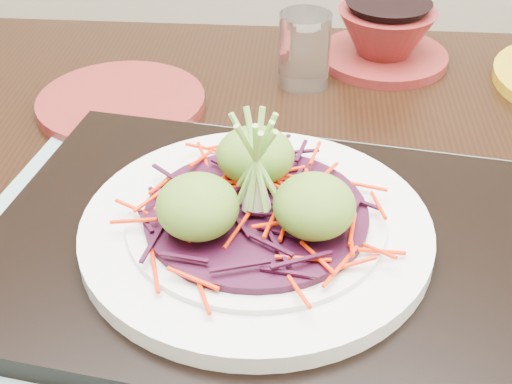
{
  "coord_description": "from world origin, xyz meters",
  "views": [
    {
      "loc": [
        0.02,
        -0.63,
        1.14
      ],
      "look_at": [
        0.02,
        -0.16,
        0.81
      ],
      "focal_mm": 50.0,
      "sensor_mm": 36.0,
      "label": 1
    }
  ],
  "objects_px": {
    "serving_tray": "(256,246)",
    "terracotta_side_plate": "(121,102)",
    "white_plate": "(256,228)",
    "terracotta_bowl_set": "(385,39)",
    "water_glass": "(304,50)",
    "dining_table": "(280,279)"
  },
  "relations": [
    {
      "from": "dining_table",
      "to": "water_glass",
      "type": "distance_m",
      "value": 0.28
    },
    {
      "from": "serving_tray",
      "to": "terracotta_bowl_set",
      "type": "distance_m",
      "value": 0.41
    },
    {
      "from": "water_glass",
      "to": "serving_tray",
      "type": "bearing_deg",
      "value": -100.43
    },
    {
      "from": "white_plate",
      "to": "terracotta_bowl_set",
      "type": "distance_m",
      "value": 0.41
    },
    {
      "from": "dining_table",
      "to": "water_glass",
      "type": "height_order",
      "value": "water_glass"
    },
    {
      "from": "terracotta_bowl_set",
      "to": "water_glass",
      "type": "bearing_deg",
      "value": -150.44
    },
    {
      "from": "serving_tray",
      "to": "terracotta_side_plate",
      "type": "height_order",
      "value": "serving_tray"
    },
    {
      "from": "white_plate",
      "to": "terracotta_side_plate",
      "type": "xyz_separation_m",
      "value": [
        -0.15,
        0.26,
        -0.03
      ]
    },
    {
      "from": "white_plate",
      "to": "terracotta_side_plate",
      "type": "relative_size",
      "value": 1.51
    },
    {
      "from": "dining_table",
      "to": "serving_tray",
      "type": "xyz_separation_m",
      "value": [
        -0.02,
        -0.08,
        0.11
      ]
    },
    {
      "from": "dining_table",
      "to": "terracotta_bowl_set",
      "type": "bearing_deg",
      "value": 69.67
    },
    {
      "from": "serving_tray",
      "to": "water_glass",
      "type": "xyz_separation_m",
      "value": [
        0.06,
        0.32,
        0.03
      ]
    },
    {
      "from": "dining_table",
      "to": "terracotta_bowl_set",
      "type": "height_order",
      "value": "terracotta_bowl_set"
    },
    {
      "from": "white_plate",
      "to": "terracotta_bowl_set",
      "type": "xyz_separation_m",
      "value": [
        0.16,
        0.37,
        -0.0
      ]
    },
    {
      "from": "white_plate",
      "to": "terracotta_side_plate",
      "type": "bearing_deg",
      "value": 120.0
    },
    {
      "from": "water_glass",
      "to": "terracotta_bowl_set",
      "type": "height_order",
      "value": "water_glass"
    },
    {
      "from": "serving_tray",
      "to": "terracotta_side_plate",
      "type": "bearing_deg",
      "value": 133.54
    },
    {
      "from": "dining_table",
      "to": "serving_tray",
      "type": "bearing_deg",
      "value": -101.9
    },
    {
      "from": "dining_table",
      "to": "white_plate",
      "type": "xyz_separation_m",
      "value": [
        -0.02,
        -0.08,
        0.13
      ]
    },
    {
      "from": "serving_tray",
      "to": "water_glass",
      "type": "relative_size",
      "value": 5.06
    },
    {
      "from": "dining_table",
      "to": "terracotta_side_plate",
      "type": "relative_size",
      "value": 6.81
    },
    {
      "from": "terracotta_side_plate",
      "to": "water_glass",
      "type": "distance_m",
      "value": 0.22
    }
  ]
}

